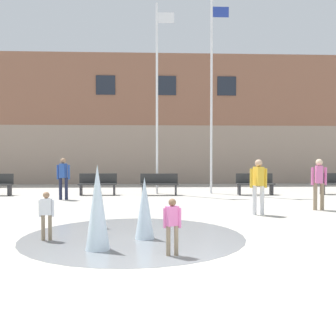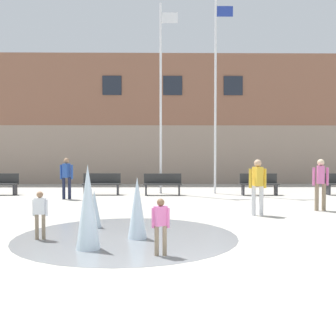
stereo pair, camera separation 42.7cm
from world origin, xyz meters
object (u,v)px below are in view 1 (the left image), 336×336
(park_bench_center, at_px, (159,184))
(flagpole_left, at_px, (158,93))
(park_bench_under_left_flagpole, at_px, (98,184))
(park_bench_near_trashcan, at_px, (255,183))
(adult_watching, at_px, (63,175))
(adult_near_bench, at_px, (319,180))
(child_in_fountain, at_px, (172,222))
(flagpole_right, at_px, (212,90))
(child_running, at_px, (46,212))
(adult_in_red, at_px, (258,182))

(park_bench_center, height_order, flagpole_left, flagpole_left)
(park_bench_under_left_flagpole, distance_m, park_bench_near_trashcan, 6.73)
(adult_watching, distance_m, adult_near_bench, 9.12)
(adult_near_bench, relative_size, flagpole_left, 0.19)
(adult_watching, height_order, adult_near_bench, same)
(child_in_fountain, distance_m, flagpole_left, 11.27)
(park_bench_under_left_flagpole, distance_m, adult_watching, 2.06)
(park_bench_under_left_flagpole, distance_m, flagpole_right, 6.42)
(park_bench_under_left_flagpole, height_order, adult_watching, adult_watching)
(park_bench_near_trashcan, height_order, flagpole_left, flagpole_left)
(adult_near_bench, relative_size, flagpole_right, 0.19)
(park_bench_under_left_flagpole, xyz_separation_m, child_in_fountain, (2.60, -10.15, 0.10))
(park_bench_near_trashcan, relative_size, child_in_fountain, 1.62)
(flagpole_left, distance_m, flagpole_right, 2.40)
(flagpole_left, bearing_deg, adult_near_bench, -47.20)
(child_running, bearing_deg, flagpole_left, 76.10)
(child_running, relative_size, adult_near_bench, 0.62)
(adult_in_red, bearing_deg, park_bench_under_left_flagpole, -146.87)
(adult_near_bench, distance_m, child_in_fountain, 7.21)
(park_bench_under_left_flagpole, height_order, adult_in_red, adult_in_red)
(adult_in_red, distance_m, child_in_fountain, 5.20)
(adult_near_bench, bearing_deg, flagpole_right, -138.46)
(adult_near_bench, bearing_deg, adult_watching, -94.07)
(adult_watching, relative_size, flagpole_right, 0.19)
(adult_watching, bearing_deg, child_in_fountain, 33.33)
(park_bench_near_trashcan, bearing_deg, child_in_fountain, -112.50)
(child_in_fountain, bearing_deg, adult_in_red, 26.26)
(child_running, distance_m, adult_in_red, 6.06)
(child_running, distance_m, adult_near_bench, 8.36)
(park_bench_center, bearing_deg, adult_in_red, -63.97)
(child_running, relative_size, flagpole_left, 0.12)
(adult_in_red, xyz_separation_m, flagpole_right, (-0.36, 6.19, 3.60))
(park_bench_center, height_order, flagpole_right, flagpole_right)
(child_running, distance_m, adult_watching, 7.26)
(flagpole_left, bearing_deg, adult_in_red, -65.94)
(adult_watching, xyz_separation_m, child_in_fountain, (3.68, -8.45, -0.35))
(park_bench_center, xyz_separation_m, child_in_fountain, (-0.02, -9.97, 0.10))
(child_in_fountain, distance_m, flagpole_right, 11.56)
(park_bench_near_trashcan, distance_m, child_in_fountain, 10.79)
(adult_near_bench, xyz_separation_m, flagpole_right, (-2.52, 5.30, 3.60))
(park_bench_near_trashcan, bearing_deg, adult_near_bench, -80.89)
(park_bench_center, bearing_deg, child_in_fountain, -90.09)
(park_bench_under_left_flagpole, distance_m, adult_in_red, 7.83)
(park_bench_under_left_flagpole, height_order, child_in_fountain, child_in_fountain)
(park_bench_under_left_flagpole, height_order, adult_near_bench, adult_near_bench)
(park_bench_near_trashcan, relative_size, adult_in_red, 1.01)
(child_running, height_order, adult_watching, adult_watching)
(adult_near_bench, xyz_separation_m, child_in_fountain, (-4.87, -5.30, -0.35))
(adult_in_red, height_order, child_in_fountain, adult_in_red)
(park_bench_under_left_flagpole, bearing_deg, adult_watching, -122.54)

